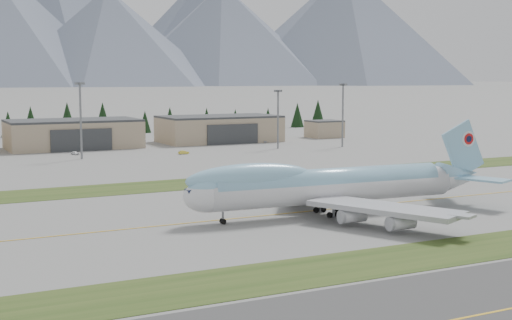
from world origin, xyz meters
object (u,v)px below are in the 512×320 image
boeing_747_freighter (330,185)px  service_vehicle_b (184,154)px  service_vehicle_c (264,142)px  hangar_right (219,129)px  service_vehicle_a (75,155)px  hangar_center (73,134)px

boeing_747_freighter → service_vehicle_b: 116.85m
service_vehicle_c → boeing_747_freighter: bearing=-113.4°
boeing_747_freighter → hangar_right: boeing_747_freighter is taller
boeing_747_freighter → service_vehicle_b: size_ratio=17.52×
service_vehicle_c → service_vehicle_a: bearing=-172.0°
hangar_center → service_vehicle_c: bearing=-8.7°
hangar_right → service_vehicle_b: hangar_right is taller
hangar_right → service_vehicle_b: bearing=-128.3°
hangar_center → service_vehicle_a: 24.79m
boeing_747_freighter → service_vehicle_a: bearing=102.1°
hangar_center → service_vehicle_b: hangar_center is taller
boeing_747_freighter → hangar_center: (-14.93, 154.66, -0.47)m
service_vehicle_b → hangar_center: bearing=25.8°
service_vehicle_c → service_vehicle_b: bearing=-149.6°
service_vehicle_a → service_vehicle_b: bearing=-46.9°
service_vehicle_b → service_vehicle_c: service_vehicle_b is taller
hangar_right → boeing_747_freighter: bearing=-106.2°
service_vehicle_a → hangar_right: bearing=-2.9°
boeing_747_freighter → service_vehicle_c: boeing_747_freighter is taller
hangar_right → service_vehicle_a: bearing=-159.9°
service_vehicle_a → service_vehicle_b: service_vehicle_b is taller
hangar_center → hangar_right: (60.00, 0.00, 0.00)m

